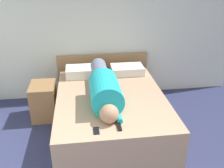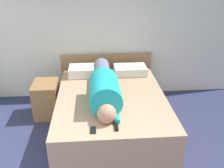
{
  "view_description": "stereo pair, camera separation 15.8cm",
  "coord_description": "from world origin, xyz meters",
  "px_view_note": "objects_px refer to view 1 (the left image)",
  "views": [
    {
      "loc": [
        -0.28,
        -0.95,
        2.26
      ],
      "look_at": [
        0.11,
        2.0,
        0.83
      ],
      "focal_mm": 40.0,
      "sensor_mm": 36.0,
      "label": 1
    },
    {
      "loc": [
        -0.12,
        -0.96,
        2.26
      ],
      "look_at": [
        0.11,
        2.0,
        0.83
      ],
      "focal_mm": 40.0,
      "sensor_mm": 36.0,
      "label": 2
    }
  ],
  "objects_px": {
    "person_lying": "(104,87)",
    "pillow_near_headboard": "(83,72)",
    "nightstand": "(44,101)",
    "pillow_second": "(127,70)",
    "cell_phone": "(96,131)",
    "tv_remote": "(119,127)",
    "bed": "(111,113)"
  },
  "relations": [
    {
      "from": "nightstand",
      "to": "person_lying",
      "type": "height_order",
      "value": "person_lying"
    },
    {
      "from": "pillow_near_headboard",
      "to": "cell_phone",
      "type": "relative_size",
      "value": 4.33
    },
    {
      "from": "nightstand",
      "to": "bed",
      "type": "bearing_deg",
      "value": -26.55
    },
    {
      "from": "person_lying",
      "to": "pillow_second",
      "type": "height_order",
      "value": "person_lying"
    },
    {
      "from": "bed",
      "to": "cell_phone",
      "type": "bearing_deg",
      "value": -107.94
    },
    {
      "from": "pillow_near_headboard",
      "to": "cell_phone",
      "type": "height_order",
      "value": "pillow_near_headboard"
    },
    {
      "from": "nightstand",
      "to": "cell_phone",
      "type": "xyz_separation_m",
      "value": [
        0.75,
        -1.32,
        0.3
      ]
    },
    {
      "from": "pillow_near_headboard",
      "to": "pillow_second",
      "type": "distance_m",
      "value": 0.74
    },
    {
      "from": "bed",
      "to": "tv_remote",
      "type": "distance_m",
      "value": 0.84
    },
    {
      "from": "person_lying",
      "to": "nightstand",
      "type": "bearing_deg",
      "value": 148.03
    },
    {
      "from": "pillow_second",
      "to": "tv_remote",
      "type": "relative_size",
      "value": 3.56
    },
    {
      "from": "tv_remote",
      "to": "cell_phone",
      "type": "distance_m",
      "value": 0.27
    },
    {
      "from": "pillow_second",
      "to": "tv_remote",
      "type": "xyz_separation_m",
      "value": [
        -0.38,
        -1.53,
        -0.06
      ]
    },
    {
      "from": "nightstand",
      "to": "tv_remote",
      "type": "xyz_separation_m",
      "value": [
        1.02,
        -1.29,
        0.31
      ]
    },
    {
      "from": "pillow_second",
      "to": "tv_remote",
      "type": "bearing_deg",
      "value": -103.87
    },
    {
      "from": "tv_remote",
      "to": "nightstand",
      "type": "bearing_deg",
      "value": 128.28
    },
    {
      "from": "nightstand",
      "to": "pillow_second",
      "type": "height_order",
      "value": "pillow_second"
    },
    {
      "from": "person_lying",
      "to": "tv_remote",
      "type": "relative_size",
      "value": 11.05
    },
    {
      "from": "cell_phone",
      "to": "pillow_near_headboard",
      "type": "bearing_deg",
      "value": 93.6
    },
    {
      "from": "tv_remote",
      "to": "pillow_second",
      "type": "bearing_deg",
      "value": 76.13
    },
    {
      "from": "nightstand",
      "to": "person_lying",
      "type": "distance_m",
      "value": 1.18
    },
    {
      "from": "bed",
      "to": "pillow_second",
      "type": "height_order",
      "value": "pillow_second"
    },
    {
      "from": "pillow_near_headboard",
      "to": "tv_remote",
      "type": "height_order",
      "value": "pillow_near_headboard"
    },
    {
      "from": "person_lying",
      "to": "pillow_near_headboard",
      "type": "bearing_deg",
      "value": 107.94
    },
    {
      "from": "pillow_second",
      "to": "cell_phone",
      "type": "bearing_deg",
      "value": -112.29
    },
    {
      "from": "person_lying",
      "to": "pillow_second",
      "type": "relative_size",
      "value": 3.1
    },
    {
      "from": "nightstand",
      "to": "tv_remote",
      "type": "bearing_deg",
      "value": -51.72
    },
    {
      "from": "nightstand",
      "to": "person_lying",
      "type": "bearing_deg",
      "value": -31.97
    },
    {
      "from": "pillow_second",
      "to": "cell_phone",
      "type": "xyz_separation_m",
      "value": [
        -0.64,
        -1.56,
        -0.06
      ]
    },
    {
      "from": "cell_phone",
      "to": "person_lying",
      "type": "bearing_deg",
      "value": 77.67
    },
    {
      "from": "pillow_near_headboard",
      "to": "pillow_second",
      "type": "relative_size",
      "value": 1.05
    },
    {
      "from": "tv_remote",
      "to": "cell_phone",
      "type": "relative_size",
      "value": 1.15
    }
  ]
}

